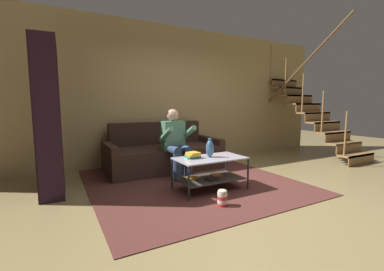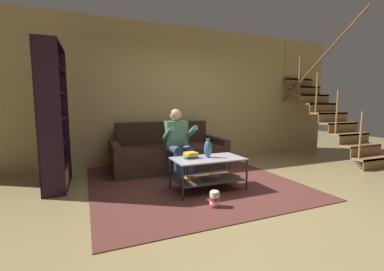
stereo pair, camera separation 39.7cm
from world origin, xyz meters
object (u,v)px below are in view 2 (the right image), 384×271
object	(u,v)px
coffee_table	(208,169)
book_stack	(190,155)
couch	(168,154)
vase	(208,149)
person_seated_center	(178,140)
bookshelf	(52,132)
popcorn_tub	(215,199)

from	to	relation	value
coffee_table	book_stack	bearing A→B (deg)	157.33
couch	coffee_table	size ratio (longest dim) A/B	2.13
couch	book_stack	bearing A→B (deg)	-93.84
vase	book_stack	xyz separation A→B (m)	(-0.25, 0.06, -0.09)
person_seated_center	bookshelf	size ratio (longest dim) A/B	0.55
person_seated_center	book_stack	xyz separation A→B (m)	(-0.09, -0.78, -0.13)
person_seated_center	popcorn_tub	xyz separation A→B (m)	(-0.07, -1.48, -0.54)
vase	popcorn_tub	distance (m)	0.85
couch	vase	world-z (taller)	couch
coffee_table	book_stack	xyz separation A→B (m)	(-0.23, 0.10, 0.20)
coffee_table	vase	size ratio (longest dim) A/B	3.62
couch	book_stack	world-z (taller)	couch
coffee_table	bookshelf	size ratio (longest dim) A/B	0.48
person_seated_center	bookshelf	xyz separation A→B (m)	(-1.93, 0.15, 0.19)
person_seated_center	popcorn_tub	distance (m)	1.58
couch	person_seated_center	world-z (taller)	person_seated_center
coffee_table	vase	world-z (taller)	vase
couch	bookshelf	world-z (taller)	bookshelf
coffee_table	popcorn_tub	bearing A→B (deg)	-108.59
person_seated_center	coffee_table	bearing A→B (deg)	-81.02
vase	bookshelf	distance (m)	2.32
coffee_table	bookshelf	xyz separation A→B (m)	(-2.07, 1.02, 0.52)
popcorn_tub	couch	bearing A→B (deg)	88.13
book_stack	popcorn_tub	bearing A→B (deg)	-88.07
person_seated_center	popcorn_tub	size ratio (longest dim) A/B	5.42
coffee_table	couch	bearing A→B (deg)	95.41
couch	coffee_table	xyz separation A→B (m)	(0.14, -1.46, 0.02)
couch	book_stack	xyz separation A→B (m)	(-0.09, -1.36, 0.23)
couch	vase	xyz separation A→B (m)	(0.16, -1.42, 0.32)
coffee_table	person_seated_center	bearing A→B (deg)	98.98
couch	person_seated_center	bearing A→B (deg)	-90.00
couch	popcorn_tub	size ratio (longest dim) A/B	9.99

